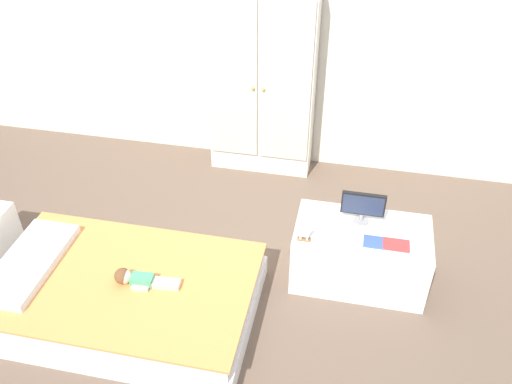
% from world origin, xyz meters
% --- Properties ---
extents(ground_plane, '(10.00, 10.00, 0.02)m').
position_xyz_m(ground_plane, '(0.00, 0.00, -0.01)').
color(ground_plane, brown).
extents(back_wall, '(6.40, 0.05, 2.70)m').
position_xyz_m(back_wall, '(0.00, 1.57, 1.35)').
color(back_wall, silver).
rests_on(back_wall, ground_plane).
extents(bed, '(1.59, 0.99, 0.26)m').
position_xyz_m(bed, '(-0.60, -0.34, 0.13)').
color(bed, white).
rests_on(bed, ground_plane).
extents(pillow, '(0.32, 0.71, 0.05)m').
position_xyz_m(pillow, '(-1.20, -0.34, 0.28)').
color(pillow, silver).
rests_on(pillow, bed).
extents(doll, '(0.39, 0.14, 0.10)m').
position_xyz_m(doll, '(-0.51, -0.34, 0.29)').
color(doll, '#4CA375').
rests_on(doll, bed).
extents(wardrobe, '(0.82, 0.29, 1.56)m').
position_xyz_m(wardrobe, '(-0.10, 1.40, 0.78)').
color(wardrobe, white).
rests_on(wardrobe, ground_plane).
extents(tv_stand, '(0.84, 0.47, 0.41)m').
position_xyz_m(tv_stand, '(0.78, 0.23, 0.21)').
color(tv_stand, white).
rests_on(tv_stand, ground_plane).
extents(tv_monitor, '(0.27, 0.10, 0.22)m').
position_xyz_m(tv_monitor, '(0.75, 0.31, 0.54)').
color(tv_monitor, '#99999E').
rests_on(tv_monitor, tv_stand).
extents(rocking_horse_toy, '(0.08, 0.04, 0.10)m').
position_xyz_m(rocking_horse_toy, '(0.44, 0.06, 0.46)').
color(rocking_horse_toy, '#8E6642').
rests_on(rocking_horse_toy, tv_stand).
extents(book_blue, '(0.12, 0.10, 0.01)m').
position_xyz_m(book_blue, '(0.84, 0.12, 0.42)').
color(book_blue, blue).
rests_on(book_blue, tv_stand).
extents(book_red, '(0.16, 0.10, 0.02)m').
position_xyz_m(book_red, '(0.97, 0.12, 0.42)').
color(book_red, '#CC3838').
rests_on(book_red, tv_stand).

